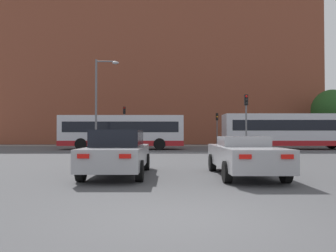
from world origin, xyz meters
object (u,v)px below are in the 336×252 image
traffic_light_near_right (245,114)px  street_lamp_junction (99,96)px  car_saloon_left (117,152)px  traffic_light_far_left (123,120)px  pedestrian_waiting (246,137)px  bus_crossing_trailing (294,130)px  bus_crossing_lead (121,131)px  traffic_light_far_right (216,124)px  car_roadster_right (243,155)px

traffic_light_near_right → street_lamp_junction: 11.09m
car_saloon_left → traffic_light_far_left: 25.21m
traffic_light_near_right → pedestrian_waiting: size_ratio=2.62×
traffic_light_far_left → street_lamp_junction: size_ratio=0.62×
car_saloon_left → bus_crossing_trailing: bearing=53.9°
bus_crossing_lead → traffic_light_far_right: 12.10m
car_roadster_right → street_lamp_junction: size_ratio=0.70×
bus_crossing_trailing → street_lamp_junction: street_lamp_junction is taller
car_saloon_left → street_lamp_junction: 14.45m
bus_crossing_trailing → street_lamp_junction: bearing=-75.9°
car_roadster_right → traffic_light_far_left: bearing=106.0°
car_saloon_left → bus_crossing_trailing: 21.91m
traffic_light_far_left → pedestrian_waiting: traffic_light_far_left is taller
bus_crossing_trailing → street_lamp_junction: (-16.37, -4.11, 2.61)m
car_roadster_right → bus_crossing_trailing: bus_crossing_trailing is taller
car_saloon_left → bus_crossing_trailing: bus_crossing_trailing is taller
pedestrian_waiting → traffic_light_far_left: bearing=151.3°
bus_crossing_lead → traffic_light_far_right: size_ratio=2.93×
bus_crossing_lead → traffic_light_far_left: (-0.81, 7.32, 1.33)m
bus_crossing_lead → traffic_light_far_right: traffic_light_far_right is taller
car_roadster_right → bus_crossing_lead: bus_crossing_lead is taller
bus_crossing_trailing → traffic_light_far_right: (-5.74, 7.38, 0.82)m
car_saloon_left → traffic_light_far_right: bearing=74.1°
traffic_light_near_right → traffic_light_far_right: bearing=91.8°
bus_crossing_lead → bus_crossing_trailing: bus_crossing_trailing is taller
car_roadster_right → traffic_light_near_right: traffic_light_near_right is taller
car_saloon_left → traffic_light_near_right: traffic_light_near_right is taller
bus_crossing_trailing → traffic_light_near_right: size_ratio=2.91×
car_saloon_left → street_lamp_junction: (-3.47, 13.59, 3.50)m
car_saloon_left → bus_crossing_lead: size_ratio=0.46×
car_roadster_right → traffic_light_far_right: (2.92, 25.32, 1.79)m
traffic_light_far_right → bus_crossing_lead: bearing=-141.7°
street_lamp_junction → bus_crossing_trailing: bearing=14.1°
car_saloon_left → traffic_light_near_right: size_ratio=1.14×
bus_crossing_lead → pedestrian_waiting: size_ratio=6.51×
bus_crossing_trailing → traffic_light_near_right: bearing=-49.5°
traffic_light_far_left → pedestrian_waiting: size_ratio=2.65×
car_saloon_left → traffic_light_far_right: traffic_light_far_right is taller
car_saloon_left → pedestrian_waiting: (10.79, 26.22, 0.18)m
traffic_light_far_left → traffic_light_near_right: (10.66, -11.82, -0.03)m
car_roadster_right → bus_crossing_lead: size_ratio=0.46×
bus_crossing_trailing → traffic_light_near_right: (-5.37, -4.59, 1.22)m
traffic_light_far_right → pedestrian_waiting: 4.10m
traffic_light_far_right → traffic_light_far_left: traffic_light_far_left is taller
traffic_light_far_right → pedestrian_waiting: traffic_light_far_right is taller
bus_crossing_trailing → traffic_light_far_right: traffic_light_far_right is taller
street_lamp_junction → pedestrian_waiting: street_lamp_junction is taller
car_saloon_left → bus_crossing_lead: 17.77m
traffic_light_near_right → street_lamp_junction: (-10.99, 0.49, 1.39)m
bus_crossing_trailing → traffic_light_far_left: 17.63m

